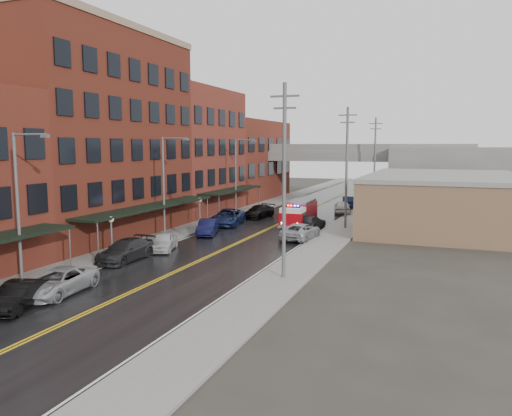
% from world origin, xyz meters
% --- Properties ---
extents(road, '(11.00, 160.00, 0.02)m').
position_xyz_m(road, '(0.00, 30.00, 0.01)').
color(road, black).
rests_on(road, ground).
extents(sidewalk_left, '(3.00, 160.00, 0.15)m').
position_xyz_m(sidewalk_left, '(-7.30, 30.00, 0.07)').
color(sidewalk_left, slate).
rests_on(sidewalk_left, ground).
extents(sidewalk_right, '(3.00, 160.00, 0.15)m').
position_xyz_m(sidewalk_right, '(7.30, 30.00, 0.07)').
color(sidewalk_right, slate).
rests_on(sidewalk_right, ground).
extents(curb_left, '(0.30, 160.00, 0.15)m').
position_xyz_m(curb_left, '(-5.65, 30.00, 0.07)').
color(curb_left, gray).
rests_on(curb_left, ground).
extents(curb_right, '(0.30, 160.00, 0.15)m').
position_xyz_m(curb_right, '(5.65, 30.00, 0.07)').
color(curb_right, gray).
rests_on(curb_right, ground).
extents(brick_building_b, '(9.00, 20.00, 18.00)m').
position_xyz_m(brick_building_b, '(-13.30, 23.00, 9.00)').
color(brick_building_b, '#591D17').
rests_on(brick_building_b, ground).
extents(brick_building_c, '(9.00, 15.00, 15.00)m').
position_xyz_m(brick_building_c, '(-13.30, 40.50, 7.50)').
color(brick_building_c, maroon).
rests_on(brick_building_c, ground).
extents(brick_building_far, '(9.00, 20.00, 12.00)m').
position_xyz_m(brick_building_far, '(-13.30, 58.00, 6.00)').
color(brick_building_far, maroon).
rests_on(brick_building_far, ground).
extents(tan_building, '(14.00, 22.00, 5.00)m').
position_xyz_m(tan_building, '(16.00, 40.00, 2.50)').
color(tan_building, '#835F46').
rests_on(tan_building, ground).
extents(right_far_block, '(18.00, 30.00, 8.00)m').
position_xyz_m(right_far_block, '(18.00, 70.00, 4.00)').
color(right_far_block, slate).
rests_on(right_far_block, ground).
extents(awning_1, '(2.60, 18.00, 3.09)m').
position_xyz_m(awning_1, '(-7.49, 23.00, 2.99)').
color(awning_1, black).
rests_on(awning_1, ground).
extents(awning_2, '(2.60, 13.00, 3.09)m').
position_xyz_m(awning_2, '(-7.49, 40.50, 2.99)').
color(awning_2, black).
rests_on(awning_2, ground).
extents(globe_lamp_1, '(0.44, 0.44, 3.12)m').
position_xyz_m(globe_lamp_1, '(-6.40, 16.00, 2.31)').
color(globe_lamp_1, '#59595B').
rests_on(globe_lamp_1, ground).
extents(globe_lamp_2, '(0.44, 0.44, 3.12)m').
position_xyz_m(globe_lamp_2, '(-6.40, 30.00, 2.31)').
color(globe_lamp_2, '#59595B').
rests_on(globe_lamp_2, ground).
extents(street_lamp_0, '(2.64, 0.22, 9.00)m').
position_xyz_m(street_lamp_0, '(-6.55, 8.00, 5.19)').
color(street_lamp_0, '#59595B').
rests_on(street_lamp_0, ground).
extents(street_lamp_1, '(2.64, 0.22, 9.00)m').
position_xyz_m(street_lamp_1, '(-6.55, 24.00, 5.19)').
color(street_lamp_1, '#59595B').
rests_on(street_lamp_1, ground).
extents(street_lamp_2, '(2.64, 0.22, 9.00)m').
position_xyz_m(street_lamp_2, '(-6.55, 40.00, 5.19)').
color(street_lamp_2, '#59595B').
rests_on(street_lamp_2, ground).
extents(utility_pole_0, '(1.80, 0.24, 12.00)m').
position_xyz_m(utility_pole_0, '(7.20, 15.00, 6.31)').
color(utility_pole_0, '#59595B').
rests_on(utility_pole_0, ground).
extents(utility_pole_1, '(1.80, 0.24, 12.00)m').
position_xyz_m(utility_pole_1, '(7.20, 35.00, 6.31)').
color(utility_pole_1, '#59595B').
rests_on(utility_pole_1, ground).
extents(utility_pole_2, '(1.80, 0.24, 12.00)m').
position_xyz_m(utility_pole_2, '(7.20, 55.00, 6.31)').
color(utility_pole_2, '#59595B').
rests_on(utility_pole_2, ground).
extents(overpass, '(40.00, 10.00, 7.50)m').
position_xyz_m(overpass, '(0.00, 62.00, 5.99)').
color(overpass, slate).
rests_on(overpass, ground).
extents(fire_truck, '(3.07, 7.26, 2.62)m').
position_xyz_m(fire_truck, '(2.42, 34.96, 1.42)').
color(fire_truck, '#A1070F').
rests_on(fire_truck, ground).
extents(parked_car_left_1, '(2.77, 4.47, 1.39)m').
position_xyz_m(parked_car_left_1, '(-3.63, 4.70, 0.70)').
color(parked_car_left_1, black).
rests_on(parked_car_left_1, ground).
extents(parked_car_left_2, '(2.81, 5.33, 1.43)m').
position_xyz_m(parked_car_left_2, '(-3.60, 7.47, 0.71)').
color(parked_car_left_2, '#989A9F').
rests_on(parked_car_left_2, ground).
extents(parked_car_left_3, '(2.17, 5.31, 1.54)m').
position_xyz_m(parked_car_left_3, '(-5.00, 15.70, 0.77)').
color(parked_car_left_3, '#242426').
rests_on(parked_car_left_3, ground).
extents(parked_car_left_4, '(3.02, 4.62, 1.46)m').
position_xyz_m(parked_car_left_4, '(-4.33, 19.78, 0.73)').
color(parked_car_left_4, silver).
rests_on(parked_car_left_4, ground).
extents(parked_car_left_5, '(2.82, 4.70, 1.46)m').
position_xyz_m(parked_car_left_5, '(-4.15, 27.20, 0.73)').
color(parked_car_left_5, black).
rests_on(parked_car_left_5, ground).
extents(parked_car_left_6, '(3.77, 6.40, 1.67)m').
position_xyz_m(parked_car_left_6, '(-4.80, 33.20, 0.84)').
color(parked_car_left_6, '#121D45').
rests_on(parked_car_left_6, ground).
extents(parked_car_left_7, '(2.79, 5.32, 1.47)m').
position_xyz_m(parked_car_left_7, '(-3.60, 39.20, 0.74)').
color(parked_car_left_7, black).
rests_on(parked_car_left_7, ground).
extents(parked_car_right_0, '(2.80, 5.43, 1.47)m').
position_xyz_m(parked_car_right_0, '(4.52, 28.20, 0.73)').
color(parked_car_right_0, '#989A9F').
rests_on(parked_car_right_0, ground).
extents(parked_car_right_1, '(2.42, 4.78, 1.33)m').
position_xyz_m(parked_car_right_1, '(3.89, 34.14, 0.66)').
color(parked_car_right_1, '#292A2C').
rests_on(parked_car_right_1, ground).
extents(parked_car_right_2, '(2.88, 5.05, 1.62)m').
position_xyz_m(parked_car_right_2, '(4.68, 46.20, 0.81)').
color(parked_car_right_2, '#BEBEBE').
rests_on(parked_car_right_2, ground).
extents(parked_car_right_3, '(2.65, 5.05, 1.58)m').
position_xyz_m(parked_car_right_3, '(4.34, 52.20, 0.79)').
color(parked_car_right_3, black).
rests_on(parked_car_right_3, ground).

